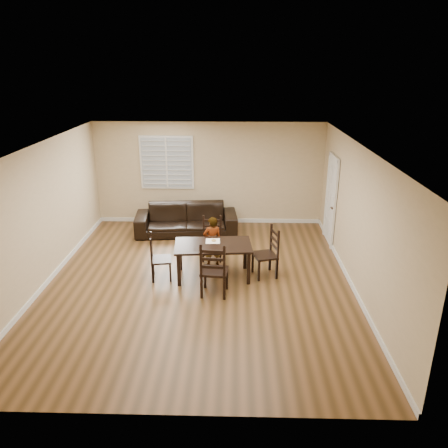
{
  "coord_description": "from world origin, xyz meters",
  "views": [
    {
      "loc": [
        0.71,
        -7.73,
        4.12
      ],
      "look_at": [
        0.48,
        0.65,
        1.0
      ],
      "focal_mm": 35.0,
      "sensor_mm": 36.0,
      "label": 1
    }
  ],
  "objects_px": {
    "chair_left": "(155,259)",
    "sofa": "(186,219)",
    "chair_near": "(212,239)",
    "child": "(212,241)",
    "chair_far": "(213,273)",
    "donut": "(214,240)",
    "dining_table": "(213,249)",
    "chair_right": "(271,254)"
  },
  "relations": [
    {
      "from": "sofa",
      "to": "chair_right",
      "type": "bearing_deg",
      "value": -54.58
    },
    {
      "from": "chair_far",
      "to": "chair_right",
      "type": "distance_m",
      "value": 1.46
    },
    {
      "from": "chair_far",
      "to": "donut",
      "type": "height_order",
      "value": "chair_far"
    },
    {
      "from": "chair_far",
      "to": "chair_right",
      "type": "height_order",
      "value": "chair_far"
    },
    {
      "from": "child",
      "to": "donut",
      "type": "distance_m",
      "value": 0.42
    },
    {
      "from": "dining_table",
      "to": "child",
      "type": "relative_size",
      "value": 1.45
    },
    {
      "from": "chair_near",
      "to": "donut",
      "type": "distance_m",
      "value": 0.85
    },
    {
      "from": "chair_near",
      "to": "chair_left",
      "type": "height_order",
      "value": "chair_near"
    },
    {
      "from": "dining_table",
      "to": "child",
      "type": "xyz_separation_m",
      "value": [
        -0.05,
        0.55,
        -0.08
      ]
    },
    {
      "from": "chair_far",
      "to": "child",
      "type": "relative_size",
      "value": 0.99
    },
    {
      "from": "chair_right",
      "to": "donut",
      "type": "distance_m",
      "value": 1.19
    },
    {
      "from": "donut",
      "to": "sofa",
      "type": "relative_size",
      "value": 0.04
    },
    {
      "from": "chair_near",
      "to": "child",
      "type": "xyz_separation_m",
      "value": [
        0.03,
        -0.42,
        0.11
      ]
    },
    {
      "from": "dining_table",
      "to": "chair_far",
      "type": "relative_size",
      "value": 1.46
    },
    {
      "from": "child",
      "to": "donut",
      "type": "height_order",
      "value": "child"
    },
    {
      "from": "chair_right",
      "to": "chair_near",
      "type": "bearing_deg",
      "value": -140.45
    },
    {
      "from": "chair_left",
      "to": "sofa",
      "type": "distance_m",
      "value": 2.54
    },
    {
      "from": "chair_near",
      "to": "chair_far",
      "type": "height_order",
      "value": "chair_far"
    },
    {
      "from": "child",
      "to": "chair_left",
      "type": "bearing_deg",
      "value": 13.7
    },
    {
      "from": "child",
      "to": "sofa",
      "type": "height_order",
      "value": "child"
    },
    {
      "from": "chair_right",
      "to": "child",
      "type": "xyz_separation_m",
      "value": [
        -1.21,
        0.43,
        0.08
      ]
    },
    {
      "from": "chair_near",
      "to": "donut",
      "type": "bearing_deg",
      "value": -85.13
    },
    {
      "from": "chair_near",
      "to": "sofa",
      "type": "bearing_deg",
      "value": 116.43
    },
    {
      "from": "child",
      "to": "donut",
      "type": "relative_size",
      "value": 11.56
    },
    {
      "from": "chair_far",
      "to": "donut",
      "type": "relative_size",
      "value": 11.46
    },
    {
      "from": "chair_far",
      "to": "chair_right",
      "type": "relative_size",
      "value": 1.04
    },
    {
      "from": "child",
      "to": "chair_right",
      "type": "bearing_deg",
      "value": 143.67
    },
    {
      "from": "donut",
      "to": "sofa",
      "type": "xyz_separation_m",
      "value": [
        -0.81,
        2.23,
        -0.36
      ]
    },
    {
      "from": "donut",
      "to": "sofa",
      "type": "distance_m",
      "value": 2.4
    },
    {
      "from": "dining_table",
      "to": "child",
      "type": "distance_m",
      "value": 0.56
    },
    {
      "from": "child",
      "to": "sofa",
      "type": "relative_size",
      "value": 0.43
    },
    {
      "from": "chair_right",
      "to": "sofa",
      "type": "bearing_deg",
      "value": -155.24
    },
    {
      "from": "dining_table",
      "to": "donut",
      "type": "height_order",
      "value": "donut"
    },
    {
      "from": "chair_right",
      "to": "sofa",
      "type": "relative_size",
      "value": 0.41
    },
    {
      "from": "chair_far",
      "to": "sofa",
      "type": "distance_m",
      "value": 3.34
    },
    {
      "from": "chair_far",
      "to": "sofa",
      "type": "xyz_separation_m",
      "value": [
        -0.85,
        3.23,
        -0.12
      ]
    },
    {
      "from": "chair_right",
      "to": "donut",
      "type": "bearing_deg",
      "value": -108.5
    },
    {
      "from": "chair_right",
      "to": "sofa",
      "type": "distance_m",
      "value": 3.02
    },
    {
      "from": "dining_table",
      "to": "chair_near",
      "type": "height_order",
      "value": "chair_near"
    },
    {
      "from": "chair_left",
      "to": "sofa",
      "type": "relative_size",
      "value": 0.37
    },
    {
      "from": "chair_right",
      "to": "dining_table",
      "type": "bearing_deg",
      "value": -100.04
    },
    {
      "from": "donut",
      "to": "sofa",
      "type": "bearing_deg",
      "value": 110.0
    }
  ]
}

